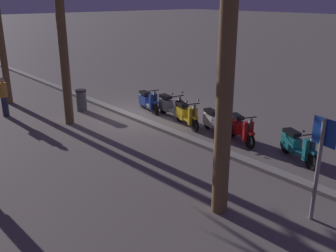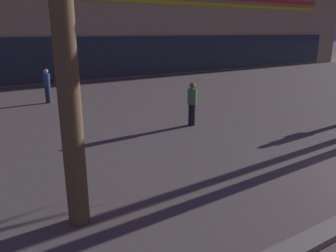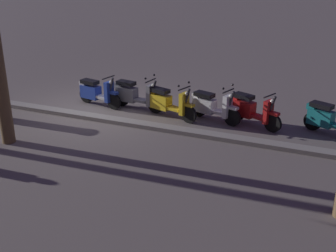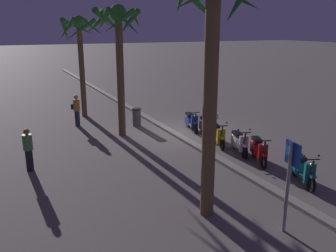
# 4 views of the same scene
# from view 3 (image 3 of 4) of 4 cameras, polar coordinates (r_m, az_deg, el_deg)

# --- Properties ---
(ground_plane) EXTENTS (200.00, 200.00, 0.00)m
(ground_plane) POSITION_cam_3_polar(r_m,az_deg,el_deg) (13.53, -9.74, 1.77)
(ground_plane) COLOR slate
(curb_strip) EXTENTS (60.00, 0.36, 0.12)m
(curb_strip) POSITION_cam_3_polar(r_m,az_deg,el_deg) (13.13, -10.85, 1.33)
(curb_strip) COLOR gray
(curb_strip) RESTS_ON ground
(scooter_teal_gap_after_mid) EXTENTS (1.68, 0.90, 1.17)m
(scooter_teal_gap_after_mid) POSITION_cam_3_polar(r_m,az_deg,el_deg) (12.35, 20.93, 0.85)
(scooter_teal_gap_after_mid) COLOR black
(scooter_teal_gap_after_mid) RESTS_ON ground
(scooter_red_tail_end) EXTENTS (1.65, 0.88, 1.04)m
(scooter_red_tail_end) POSITION_cam_3_polar(r_m,az_deg,el_deg) (12.47, 11.03, 2.16)
(scooter_red_tail_end) COLOR black
(scooter_red_tail_end) RESTS_ON ground
(scooter_white_second_in_line) EXTENTS (1.67, 0.78, 1.17)m
(scooter_white_second_in_line) POSITION_cam_3_polar(r_m,az_deg,el_deg) (12.67, 5.87, 2.69)
(scooter_white_second_in_line) COLOR black
(scooter_white_second_in_line) RESTS_ON ground
(scooter_yellow_lead_nearest) EXTENTS (1.78, 0.80, 1.17)m
(scooter_yellow_lead_nearest) POSITION_cam_3_polar(r_m,az_deg,el_deg) (12.87, -0.04, 3.17)
(scooter_yellow_lead_nearest) COLOR black
(scooter_yellow_lead_nearest) RESTS_ON ground
(scooter_grey_last_in_row) EXTENTS (1.83, 0.62, 1.17)m
(scooter_grey_last_in_row) POSITION_cam_3_polar(r_m,az_deg,el_deg) (13.61, -4.56, 4.20)
(scooter_grey_last_in_row) COLOR black
(scooter_grey_last_in_row) RESTS_ON ground
(scooter_blue_mid_front) EXTENTS (1.71, 0.67, 1.04)m
(scooter_blue_mid_front) POSITION_cam_3_polar(r_m,az_deg,el_deg) (14.10, -9.56, 4.50)
(scooter_blue_mid_front) COLOR black
(scooter_blue_mid_front) RESTS_ON ground
(litter_bin) EXTENTS (0.48, 0.48, 0.95)m
(litter_bin) POSITION_cam_3_polar(r_m,az_deg,el_deg) (13.53, -21.35, 2.71)
(litter_bin) COLOR #56565B
(litter_bin) RESTS_ON ground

